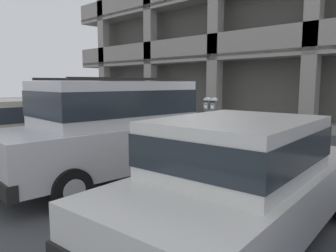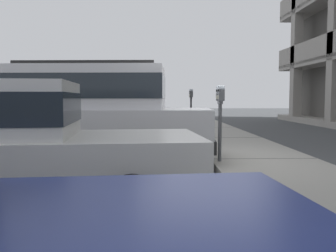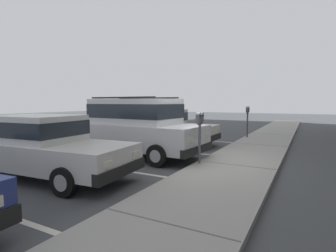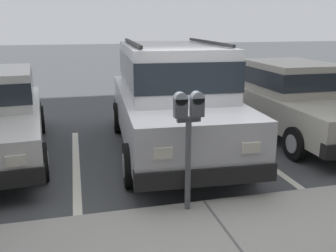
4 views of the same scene
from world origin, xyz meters
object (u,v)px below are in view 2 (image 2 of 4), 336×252
(dark_hatchback, at_px, (3,143))
(parking_meter_near, at_px, (220,105))
(red_sedan, at_px, (94,117))
(parking_meter_far, at_px, (191,100))
(silver_suv, at_px, (93,111))

(dark_hatchback, relative_size, parking_meter_near, 3.14)
(red_sedan, relative_size, parking_meter_far, 2.90)
(parking_meter_far, bearing_deg, dark_hatchback, -18.39)
(red_sedan, height_order, parking_meter_far, parking_meter_far)
(parking_meter_near, distance_m, parking_meter_far, 6.39)
(silver_suv, bearing_deg, red_sedan, -167.56)
(silver_suv, xyz_separation_m, red_sedan, (-2.83, -0.46, -0.27))
(red_sedan, bearing_deg, silver_suv, 9.20)
(silver_suv, xyz_separation_m, dark_hatchback, (3.21, -0.51, -0.27))
(red_sedan, distance_m, dark_hatchback, 6.03)
(red_sedan, bearing_deg, parking_meter_near, 42.30)
(silver_suv, distance_m, red_sedan, 2.87)
(dark_hatchback, bearing_deg, parking_meter_far, 156.75)
(silver_suv, height_order, parking_meter_near, silver_suv)
(silver_suv, bearing_deg, parking_meter_far, 160.14)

